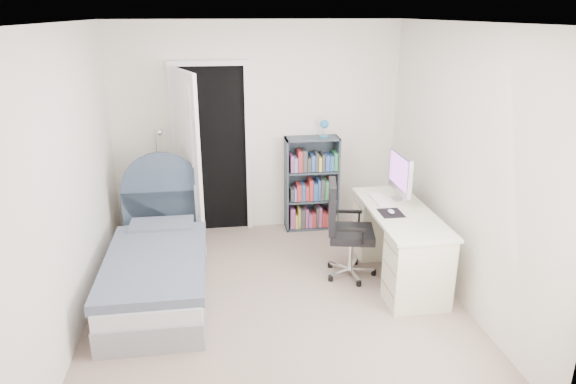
{
  "coord_description": "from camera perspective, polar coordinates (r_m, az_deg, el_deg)",
  "views": [
    {
      "loc": [
        -0.49,
        -4.22,
        2.58
      ],
      "look_at": [
        0.15,
        0.27,
        0.98
      ],
      "focal_mm": 32.0,
      "sensor_mm": 36.0,
      "label": 1
    }
  ],
  "objects": [
    {
      "name": "room_shell",
      "position": [
        4.46,
        -1.4,
        2.05
      ],
      "size": [
        3.5,
        3.7,
        2.6
      ],
      "color": "gray",
      "rests_on": "ground"
    },
    {
      "name": "door",
      "position": [
        5.96,
        -10.1,
        4.11
      ],
      "size": [
        0.92,
        0.79,
        2.06
      ],
      "color": "black",
      "rests_on": "ground"
    },
    {
      "name": "bed",
      "position": [
        5.13,
        -14.2,
        -8.04
      ],
      "size": [
        0.92,
        1.91,
        1.17
      ],
      "color": "gray",
      "rests_on": "ground"
    },
    {
      "name": "nightstand",
      "position": [
        6.26,
        -14.78,
        -1.61
      ],
      "size": [
        0.41,
        0.41,
        0.61
      ],
      "color": "tan",
      "rests_on": "ground"
    },
    {
      "name": "floor_lamp",
      "position": [
        6.28,
        -13.85,
        -0.12
      ],
      "size": [
        0.19,
        0.19,
        1.32
      ],
      "color": "silver",
      "rests_on": "ground"
    },
    {
      "name": "bookcase",
      "position": [
        6.33,
        2.7,
        0.58
      ],
      "size": [
        0.65,
        0.28,
        1.37
      ],
      "color": "#39454E",
      "rests_on": "ground"
    },
    {
      "name": "desk",
      "position": [
        5.31,
        12.17,
        -5.28
      ],
      "size": [
        0.6,
        1.49,
        1.22
      ],
      "color": "beige",
      "rests_on": "ground"
    },
    {
      "name": "office_chair",
      "position": [
        5.19,
        6.19,
        -3.68
      ],
      "size": [
        0.54,
        0.56,
        1.01
      ],
      "color": "silver",
      "rests_on": "ground"
    }
  ]
}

